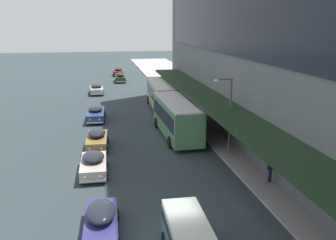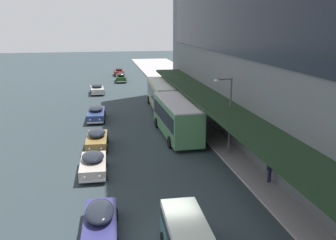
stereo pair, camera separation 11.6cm
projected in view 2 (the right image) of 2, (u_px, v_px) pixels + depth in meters
ground at (171, 240)px, 18.36m from camera, size 240.00×240.00×0.00m
transit_bus_kerbside_front at (162, 94)px, 45.31m from camera, size 2.88×10.34×3.28m
transit_bus_kerbside_rear at (176, 116)px, 34.45m from camera, size 3.01×9.89×3.38m
sedan_far_back at (97, 139)px, 31.57m from camera, size 1.99×4.52×1.60m
sedan_oncoming_front at (97, 89)px, 55.25m from camera, size 2.07×4.38×1.47m
sedan_oncoming_rear at (100, 221)px, 18.65m from camera, size 1.91×4.89×1.53m
sedan_lead_near at (121, 77)px, 66.32m from camera, size 2.01×4.78×1.65m
sedan_second_mid at (93, 164)px, 26.27m from camera, size 1.98×4.37×1.49m
sedan_second_near at (96, 113)px, 40.57m from camera, size 2.06×5.05×1.56m
sedan_trailing_mid at (119, 72)px, 73.86m from camera, size 1.90×4.48×1.59m
vw_van at (186, 236)px, 16.79m from camera, size 1.98×4.59×1.96m
pedestrian_at_kerb at (270, 167)px, 24.41m from camera, size 0.56×0.40×1.86m
street_lamp at (228, 110)px, 29.16m from camera, size 1.50×0.28×6.09m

